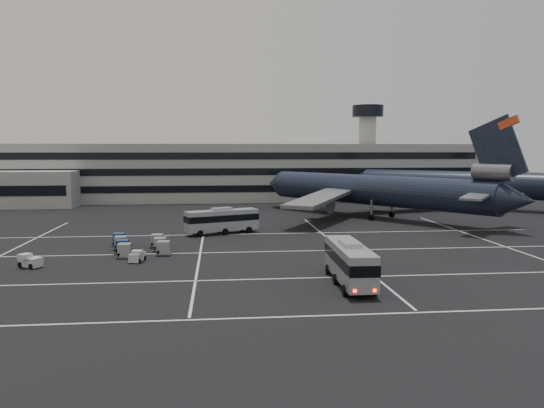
{
  "coord_description": "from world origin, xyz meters",
  "views": [
    {
      "loc": [
        -3.67,
        -61.37,
        12.94
      ],
      "look_at": [
        3.97,
        13.76,
        5.0
      ],
      "focal_mm": 35.0,
      "sensor_mm": 36.0,
      "label": 1
    }
  ],
  "objects_px": {
    "bus_far": "(222,220)",
    "bus_near": "(350,261)",
    "trijet_main": "(376,190)",
    "tug_a": "(137,257)",
    "uld_cluster": "(138,245)"
  },
  "relations": [
    {
      "from": "trijet_main",
      "to": "bus_near",
      "type": "distance_m",
      "value": 49.87
    },
    {
      "from": "tug_a",
      "to": "bus_near",
      "type": "bearing_deg",
      "value": -15.76
    },
    {
      "from": "bus_far",
      "to": "uld_cluster",
      "type": "relative_size",
      "value": 1.1
    },
    {
      "from": "tug_a",
      "to": "uld_cluster",
      "type": "bearing_deg",
      "value": 110.39
    },
    {
      "from": "bus_far",
      "to": "bus_near",
      "type": "bearing_deg",
      "value": 178.84
    },
    {
      "from": "uld_cluster",
      "to": "trijet_main",
      "type": "bearing_deg",
      "value": 35.75
    },
    {
      "from": "trijet_main",
      "to": "uld_cluster",
      "type": "xyz_separation_m",
      "value": [
        -39.18,
        -28.21,
        -4.41
      ]
    },
    {
      "from": "bus_near",
      "to": "tug_a",
      "type": "distance_m",
      "value": 24.99
    },
    {
      "from": "bus_near",
      "to": "uld_cluster",
      "type": "height_order",
      "value": "bus_near"
    },
    {
      "from": "trijet_main",
      "to": "tug_a",
      "type": "bearing_deg",
      "value": -175.18
    },
    {
      "from": "trijet_main",
      "to": "tug_a",
      "type": "relative_size",
      "value": 19.89
    },
    {
      "from": "uld_cluster",
      "to": "bus_near",
      "type": "bearing_deg",
      "value": -39.7
    },
    {
      "from": "bus_near",
      "to": "uld_cluster",
      "type": "relative_size",
      "value": 1.14
    },
    {
      "from": "trijet_main",
      "to": "bus_near",
      "type": "xyz_separation_m",
      "value": [
        -16.65,
        -46.92,
        -2.97
      ]
    },
    {
      "from": "trijet_main",
      "to": "bus_far",
      "type": "xyz_separation_m",
      "value": [
        -28.55,
        -15.43,
        -3.07
      ]
    }
  ]
}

